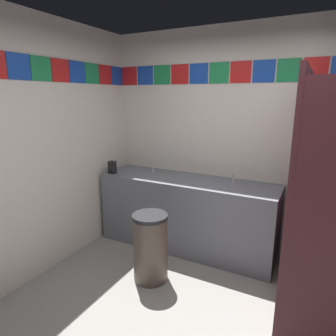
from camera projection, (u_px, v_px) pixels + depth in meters
name	position (u px, v px, depth m)	size (l,w,h in m)	color
wall_back	(259.00, 143.00, 3.36)	(3.74, 0.09, 2.64)	silver
wall_side	(14.00, 154.00, 2.74)	(0.09, 3.36, 2.64)	silver
vanity_counter	(186.00, 213.00, 3.61)	(2.15, 0.61, 0.88)	slate
faucet_left	(152.00, 168.00, 3.81)	(0.04, 0.10, 0.14)	silver
faucet_right	(233.00, 179.00, 3.33)	(0.04, 0.10, 0.14)	silver
soap_dispenser	(112.00, 167.00, 3.77)	(0.09, 0.09, 0.16)	black
stall_divider	(316.00, 205.00, 2.26)	(0.92, 1.44, 2.06)	#471E23
trash_bin	(150.00, 247.00, 2.97)	(0.36, 0.36, 0.71)	brown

